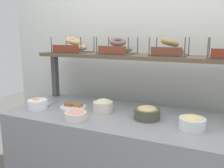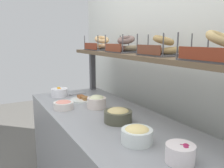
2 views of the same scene
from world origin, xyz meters
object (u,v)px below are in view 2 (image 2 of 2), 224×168
(bowl_fruit_salad, at_px, (60,92))
(bowl_hummus, at_px, (118,115))
(bowl_lox_spread, at_px, (64,105))
(serving_plate_white, at_px, (83,99))
(bowl_beet_salad, at_px, (181,153))
(serving_spoon_near_plate, at_px, (75,94))
(bagel_basket_everything, at_px, (163,48))
(bowl_egg_salad, at_px, (137,134))
(bowl_potato_salad, at_px, (97,101))
(bagel_basket_plain, at_px, (101,45))
(bagel_basket_sesame, at_px, (218,52))
(bagel_basket_poppy, at_px, (126,47))

(bowl_fruit_salad, bearing_deg, bowl_hummus, 8.54)
(bowl_lox_spread, xyz_separation_m, serving_plate_white, (-0.17, 0.23, -0.02))
(bowl_beet_salad, height_order, bowl_hummus, bowl_hummus)
(bowl_fruit_salad, bearing_deg, serving_spoon_near_plate, 83.04)
(bowl_beet_salad, distance_m, bagel_basket_everything, 0.72)
(bowl_hummus, bearing_deg, bowl_beet_salad, -1.51)
(bowl_lox_spread, relative_size, bowl_egg_salad, 0.93)
(bowl_fruit_salad, distance_m, bowl_lox_spread, 0.43)
(bowl_hummus, xyz_separation_m, serving_plate_white, (-0.62, 0.00, -0.04))
(bowl_beet_salad, bearing_deg, bowl_lox_spread, -168.41)
(bowl_potato_salad, bearing_deg, bagel_basket_plain, 148.84)
(bagel_basket_sesame, bearing_deg, bowl_lox_spread, -153.95)
(bowl_potato_salad, relative_size, bagel_basket_everything, 0.53)
(bowl_fruit_salad, height_order, bowl_potato_salad, bowl_potato_salad)
(bagel_basket_sesame, bearing_deg, bagel_basket_poppy, 178.43)
(bagel_basket_poppy, bearing_deg, bowl_fruit_salad, -142.58)
(bagel_basket_plain, distance_m, bagel_basket_sesame, 1.30)
(bowl_beet_salad, xyz_separation_m, bagel_basket_plain, (-1.36, 0.29, 0.43))
(bowl_lox_spread, xyz_separation_m, bagel_basket_plain, (-0.33, 0.50, 0.44))
(bowl_potato_salad, distance_m, bagel_basket_plain, 0.66)
(serving_plate_white, distance_m, bagel_basket_everything, 0.89)
(serving_spoon_near_plate, bearing_deg, serving_plate_white, -2.27)
(bowl_hummus, relative_size, bagel_basket_poppy, 0.66)
(bowl_fruit_salad, xyz_separation_m, bagel_basket_everything, (0.95, 0.42, 0.44))
(bowl_lox_spread, height_order, bowl_egg_salad, bowl_egg_salad)
(bowl_fruit_salad, relative_size, bagel_basket_plain, 0.50)
(serving_plate_white, relative_size, serving_spoon_near_plate, 1.22)
(bagel_basket_poppy, xyz_separation_m, bagel_basket_everything, (0.42, 0.02, 0.00))
(bowl_lox_spread, distance_m, bagel_basket_plain, 0.75)
(bagel_basket_plain, bearing_deg, bagel_basket_poppy, -0.42)
(bowl_potato_salad, height_order, bowl_egg_salad, bowl_potato_salad)
(bowl_fruit_salad, relative_size, bagel_basket_sesame, 0.49)
(bowl_egg_salad, bearing_deg, bagel_basket_everything, 123.33)
(bowl_beet_salad, bearing_deg, serving_plate_white, 179.13)
(bowl_beet_salad, height_order, bagel_basket_poppy, bagel_basket_poppy)
(bagel_basket_plain, relative_size, bagel_basket_everything, 1.11)
(bowl_potato_salad, bearing_deg, bowl_fruit_salad, -164.26)
(bagel_basket_plain, bearing_deg, bagel_basket_everything, 0.82)
(bowl_potato_salad, bearing_deg, bowl_beet_salad, -1.86)
(serving_plate_white, distance_m, bagel_basket_plain, 0.57)
(bowl_hummus, distance_m, bagel_basket_everything, 0.52)
(bowl_lox_spread, bearing_deg, bowl_hummus, 26.43)
(bowl_lox_spread, distance_m, serving_spoon_near_plate, 0.47)
(bowl_hummus, height_order, bagel_basket_poppy, bagel_basket_poppy)
(bowl_fruit_salad, xyz_separation_m, bagel_basket_poppy, (0.53, 0.40, 0.44))
(bagel_basket_sesame, bearing_deg, bowl_hummus, -154.28)
(bowl_fruit_salad, relative_size, bowl_hummus, 0.85)
(serving_spoon_near_plate, relative_size, bagel_basket_poppy, 0.62)
(bowl_fruit_salad, xyz_separation_m, bowl_lox_spread, (0.42, -0.09, -0.00))
(bowl_beet_salad, xyz_separation_m, bowl_potato_salad, (-0.92, 0.03, 0.01))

